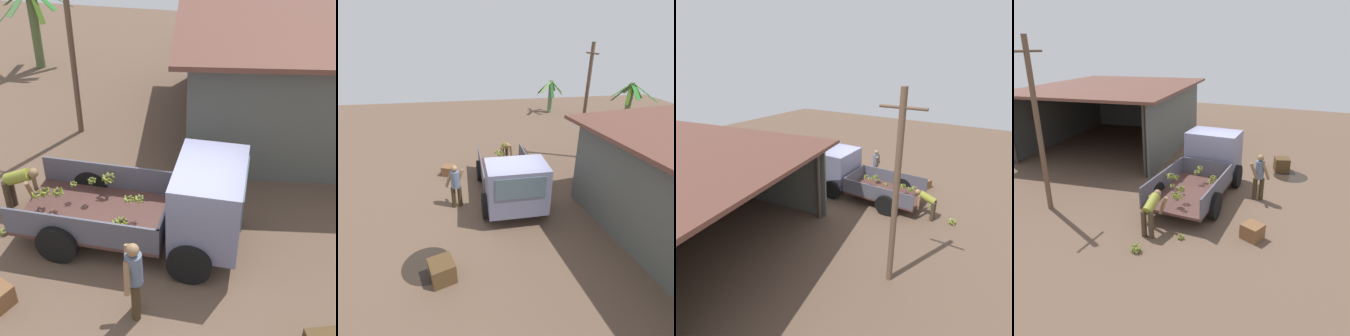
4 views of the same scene
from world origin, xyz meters
The scene contains 12 objects.
ground centered at (0.00, 0.00, 0.00)m, with size 36.00×36.00×0.00m, color brown.
mud_patch_0 centered at (2.23, -2.52, 0.00)m, with size 1.35×1.35×0.01m, color black.
cargo_truck centered at (0.04, 0.26, 1.03)m, with size 4.65×2.25×2.00m.
utility_pole centered at (-3.83, 4.42, 2.76)m, with size 1.11×0.16×5.34m.
banana_palm_1 centered at (-12.60, 5.66, 1.34)m, with size 2.35×2.12×2.50m.
banana_palm_2 centered at (-7.24, 8.97, 1.62)m, with size 2.49×2.25×3.05m.
person_foreground_visitor centered at (-0.46, -1.71, 0.91)m, with size 0.44×0.72×1.64m.
person_worker_loading centered at (-3.81, 0.63, 0.72)m, with size 0.87×0.62×1.16m.
banana_bunch_on_ground_0 centered at (-4.82, 0.56, 0.13)m, with size 0.30×0.32×0.23m.
banana_bunch_on_ground_1 centered at (-3.80, -0.26, 0.07)m, with size 0.20×0.20×0.14m.
wooden_crate_0 centered at (-2.96, -2.07, 0.21)m, with size 0.51×0.51×0.43m, color brown.
wooden_crate_1 centered at (2.75, -2.08, 0.28)m, with size 0.59×0.59×0.57m, color #4E371E.
Camera 2 is at (7.66, -1.27, 5.54)m, focal length 28.00 mm.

